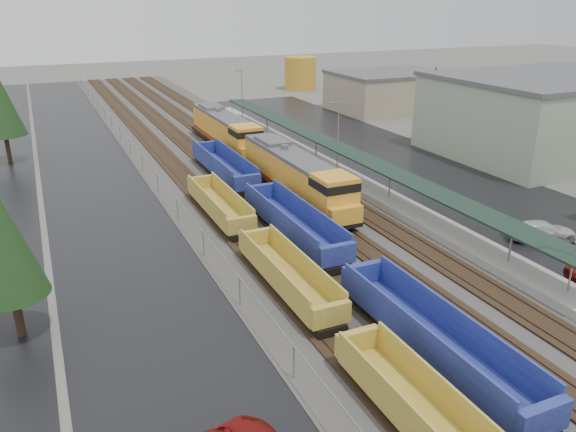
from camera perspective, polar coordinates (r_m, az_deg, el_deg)
name	(u,v)px	position (r m, az deg, el deg)	size (l,w,h in m)	color
ballast_strip	(225,162)	(66.68, -6.45, 5.48)	(20.00, 160.00, 0.08)	#302D2B
trackbed	(225,161)	(66.65, -6.45, 5.58)	(14.60, 160.00, 0.22)	black
west_parking_lot	(92,178)	(63.97, -19.33, 3.69)	(10.00, 160.00, 0.02)	black
east_commuter_lot	(409,165)	(66.49, 12.18, 5.06)	(16.00, 100.00, 0.02)	black
station_platform	(337,169)	(61.29, 4.99, 4.80)	(3.00, 80.00, 8.00)	#9E9B93
chainlink_fence	(145,161)	(62.66, -14.36, 5.41)	(0.08, 160.04, 2.02)	gray
industrial_buildings	(563,122)	(75.29, 26.13, 8.58)	(32.52, 75.30, 9.50)	#BEAB92
distant_hills	(213,50)	(222.14, -7.66, 16.41)	(301.00, 140.00, 25.20)	#51624C
tree_west_near	(4,243)	(33.62, -26.92, -2.42)	(3.96, 3.96, 9.00)	#332316
tree_east	(434,94)	(76.71, 14.59, 11.94)	(4.40, 4.40, 10.00)	#332316
locomotive_lead	(297,176)	(52.63, 0.89, 4.08)	(3.13, 20.59, 4.66)	black
locomotive_trail	(226,131)	(71.57, -6.33, 8.59)	(3.13, 20.59, 4.66)	black
well_string_yellow	(427,420)	(26.32, 13.96, -19.44)	(2.46, 71.06, 2.18)	#A68B2E
well_string_blue	(433,338)	(31.31, 14.50, -11.94)	(2.78, 86.07, 2.47)	navy
storage_tank	(300,73)	(121.40, 1.26, 14.30)	(6.67, 6.67, 6.67)	gold
parked_car_east_c	(543,231)	(48.88, 24.49, -1.42)	(5.24, 2.13, 1.52)	silver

